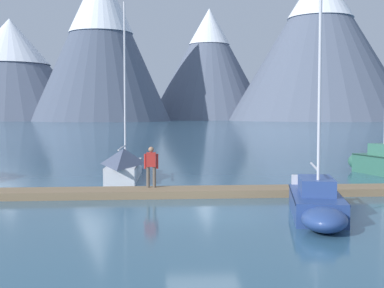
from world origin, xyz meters
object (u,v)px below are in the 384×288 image
Objects in this scene: sailboat_mid_dock_starboard at (383,162)px; person_on_dock at (151,164)px; sailboat_mid_dock_port at (317,202)px; sailboat_second_berth at (125,163)px.

person_on_dock is (-12.61, -6.36, 0.57)m from sailboat_mid_dock_starboard.
sailboat_mid_dock_starboard reaches higher than sailboat_mid_dock_port.
person_on_dock is (1.44, -5.78, 0.50)m from sailboat_second_berth.
sailboat_mid_dock_starboard is 5.58× the size of person_on_dock.
sailboat_mid_dock_starboard is at bearing 2.35° from sailboat_second_berth.
sailboat_second_berth is 0.97× the size of sailboat_mid_dock_starboard.
person_on_dock is at bearing 135.70° from sailboat_mid_dock_port.
sailboat_mid_dock_port is 5.29× the size of person_on_dock.
sailboat_second_berth reaches higher than person_on_dock.
sailboat_mid_dock_port is at bearing -121.84° from sailboat_mid_dock_starboard.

